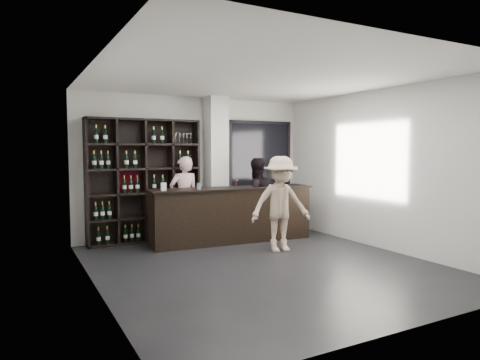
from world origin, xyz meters
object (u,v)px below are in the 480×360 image
wine_shelf (144,181)px  taster_black (256,198)px  tasting_counter (232,215)px  customer (280,204)px  taster_pink (184,198)px

wine_shelf → taster_black: size_ratio=1.47×
tasting_counter → taster_black: bearing=15.0°
taster_black → customer: bearing=84.0°
taster_pink → taster_black: taster_pink is taller
wine_shelf → tasting_counter: wine_shelf is taller
taster_black → customer: size_ratio=0.97×
tasting_counter → wine_shelf: bearing=155.3°
taster_pink → wine_shelf: bearing=-12.6°
taster_black → customer: 1.20m
wine_shelf → taster_pink: wine_shelf is taller
wine_shelf → customer: 2.72m
taster_pink → taster_black: bearing=157.4°
taster_pink → taster_black: (1.34, -0.55, -0.02)m
taster_black → customer: customer is taller
tasting_counter → customer: 1.19m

